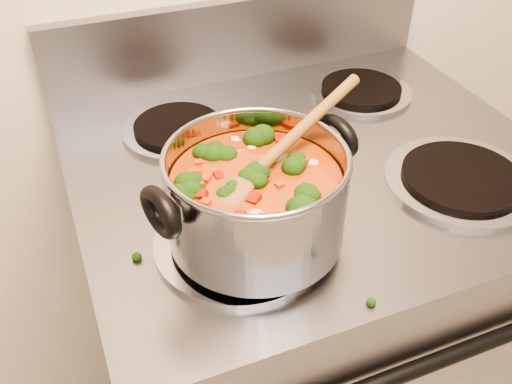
{
  "coord_description": "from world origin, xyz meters",
  "views": [
    {
      "loc": [
        -0.35,
        0.46,
        1.47
      ],
      "look_at": [
        -0.13,
        1.0,
        1.01
      ],
      "focal_mm": 40.0,
      "sensor_mm": 36.0,
      "label": 1
    }
  ],
  "objects": [
    {
      "name": "electric_range",
      "position": [
        0.03,
        1.16,
        0.47
      ],
      "size": [
        0.79,
        0.72,
        1.08
      ],
      "color": "gray",
      "rests_on": "ground"
    },
    {
      "name": "stockpot",
      "position": [
        -0.13,
        1.0,
        1.0
      ],
      "size": [
        0.3,
        0.24,
        0.15
      ],
      "rotation": [
        0.0,
        0.0,
        0.25
      ],
      "color": "#919299",
      "rests_on": "electric_range"
    },
    {
      "name": "wooden_spoon",
      "position": [
        -0.12,
        1.01,
        1.05
      ],
      "size": [
        0.28,
        0.15,
        0.09
      ],
      "rotation": [
        0.0,
        0.0,
        0.44
      ],
      "color": "olive",
      "rests_on": "stockpot"
    },
    {
      "name": "cooktop_crumbs",
      "position": [
        -0.09,
        0.97,
        0.92
      ],
      "size": [
        0.32,
        0.13,
        0.01
      ],
      "color": "black",
      "rests_on": "electric_range"
    }
  ]
}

